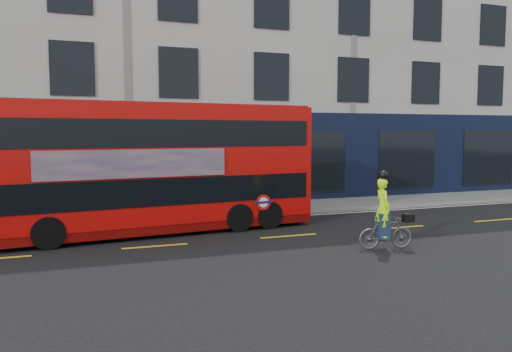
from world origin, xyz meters
name	(u,v)px	position (x,y,z in m)	size (l,w,h in m)	color
ground	(164,259)	(0.00, 0.00, 0.00)	(120.00, 120.00, 0.00)	black
pavement	(135,216)	(0.00, 6.50, 0.06)	(60.00, 3.00, 0.12)	slate
kerb	(140,222)	(0.00, 5.00, 0.07)	(60.00, 0.12, 0.13)	gray
building_terrace	(116,40)	(0.00, 12.94, 7.49)	(50.00, 10.07, 15.00)	#BAB8AF
road_edge_line	(141,226)	(0.00, 4.70, 0.00)	(58.00, 0.10, 0.01)	silver
lane_dashes	(155,246)	(0.00, 1.50, 0.00)	(58.00, 0.12, 0.01)	yellow
bus	(158,167)	(0.41, 3.45, 2.05)	(10.08, 3.24, 3.99)	#B50907
cyclist	(385,223)	(5.72, -0.93, 0.72)	(1.55, 0.68, 2.12)	#4E5054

